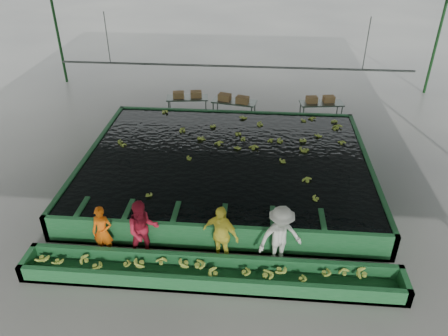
# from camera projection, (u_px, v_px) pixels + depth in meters

# --- Properties ---
(ground) EXTENTS (80.00, 80.00, 0.00)m
(ground) POSITION_uv_depth(u_px,v_px,m) (223.00, 201.00, 14.57)
(ground) COLOR slate
(ground) RESTS_ON ground
(shed_roof) EXTENTS (20.00, 22.00, 0.04)m
(shed_roof) POSITION_uv_depth(u_px,v_px,m) (222.00, 53.00, 11.98)
(shed_roof) COLOR #969798
(shed_roof) RESTS_ON shed_posts
(shed_posts) EXTENTS (20.00, 22.00, 5.00)m
(shed_posts) POSITION_uv_depth(u_px,v_px,m) (223.00, 134.00, 13.27)
(shed_posts) COLOR #143B17
(shed_posts) RESTS_ON ground
(flotation_tank) EXTENTS (10.00, 8.00, 0.90)m
(flotation_tank) POSITION_uv_depth(u_px,v_px,m) (226.00, 167.00, 15.61)
(flotation_tank) COLOR #1D582B
(flotation_tank) RESTS_ON ground
(tank_water) EXTENTS (9.70, 7.70, 0.00)m
(tank_water) POSITION_uv_depth(u_px,v_px,m) (226.00, 157.00, 15.41)
(tank_water) COLOR black
(tank_water) RESTS_ON flotation_tank
(sorting_trough) EXTENTS (10.00, 1.00, 0.50)m
(sorting_trough) POSITION_uv_depth(u_px,v_px,m) (211.00, 274.00, 11.37)
(sorting_trough) COLOR #1D582B
(sorting_trough) RESTS_ON ground
(cableway_rail) EXTENTS (0.08, 0.08, 14.00)m
(cableway_rail) POSITION_uv_depth(u_px,v_px,m) (234.00, 66.00, 17.27)
(cableway_rail) COLOR #59605B
(cableway_rail) RESTS_ON shed_roof
(rail_hanger_left) EXTENTS (0.04, 0.04, 2.00)m
(rail_hanger_left) POSITION_uv_depth(u_px,v_px,m) (107.00, 38.00, 17.12)
(rail_hanger_left) COLOR #59605B
(rail_hanger_left) RESTS_ON shed_roof
(rail_hanger_right) EXTENTS (0.04, 0.04, 2.00)m
(rail_hanger_right) POSITION_uv_depth(u_px,v_px,m) (367.00, 44.00, 16.39)
(rail_hanger_right) COLOR #59605B
(rail_hanger_right) RESTS_ON shed_roof
(worker_a) EXTENTS (0.58, 0.39, 1.57)m
(worker_a) POSITION_uv_depth(u_px,v_px,m) (103.00, 232.00, 12.00)
(worker_a) COLOR #EB5D0C
(worker_a) RESTS_ON ground
(worker_b) EXTENTS (1.09, 0.99, 1.83)m
(worker_b) POSITION_uv_depth(u_px,v_px,m) (143.00, 230.00, 11.85)
(worker_b) COLOR #A4182C
(worker_b) RESTS_ON ground
(worker_c) EXTENTS (1.16, 0.85, 1.82)m
(worker_c) POSITION_uv_depth(u_px,v_px,m) (221.00, 235.00, 11.70)
(worker_c) COLOR yellow
(worker_c) RESTS_ON ground
(worker_d) EXTENTS (1.39, 1.10, 1.89)m
(worker_d) POSITION_uv_depth(u_px,v_px,m) (280.00, 237.00, 11.56)
(worker_d) COLOR beige
(worker_d) RESTS_ON ground
(packing_table_left) EXTENTS (1.97, 0.98, 0.86)m
(packing_table_left) POSITION_uv_depth(u_px,v_px,m) (188.00, 106.00, 20.37)
(packing_table_left) COLOR #59605B
(packing_table_left) RESTS_ON ground
(packing_table_mid) EXTENTS (2.10, 1.16, 0.90)m
(packing_table_mid) POSITION_uv_depth(u_px,v_px,m) (234.00, 110.00, 19.91)
(packing_table_mid) COLOR #59605B
(packing_table_mid) RESTS_ON ground
(packing_table_right) EXTENTS (2.00, 1.01, 0.87)m
(packing_table_right) POSITION_uv_depth(u_px,v_px,m) (321.00, 112.00, 19.79)
(packing_table_right) COLOR #59605B
(packing_table_right) RESTS_ON ground
(box_stack_left) EXTENTS (1.36, 0.59, 0.28)m
(box_stack_left) POSITION_uv_depth(u_px,v_px,m) (187.00, 97.00, 20.14)
(box_stack_left) COLOR olive
(box_stack_left) RESTS_ON packing_table_left
(box_stack_mid) EXTENTS (1.44, 0.78, 0.30)m
(box_stack_mid) POSITION_uv_depth(u_px,v_px,m) (233.00, 102.00, 19.60)
(box_stack_mid) COLOR olive
(box_stack_mid) RESTS_ON packing_table_mid
(box_stack_right) EXTENTS (1.31, 0.57, 0.27)m
(box_stack_right) POSITION_uv_depth(u_px,v_px,m) (320.00, 102.00, 19.62)
(box_stack_right) COLOR olive
(box_stack_right) RESTS_ON packing_table_right
(floating_bananas) EXTENTS (8.46, 5.77, 0.12)m
(floating_bananas) POSITION_uv_depth(u_px,v_px,m) (228.00, 146.00, 16.09)
(floating_bananas) COLOR #93AB36
(floating_bananas) RESTS_ON tank_water
(trough_bananas) EXTENTS (8.36, 0.56, 0.11)m
(trough_bananas) POSITION_uv_depth(u_px,v_px,m) (210.00, 269.00, 11.29)
(trough_bananas) COLOR #93AB36
(trough_bananas) RESTS_ON sorting_trough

